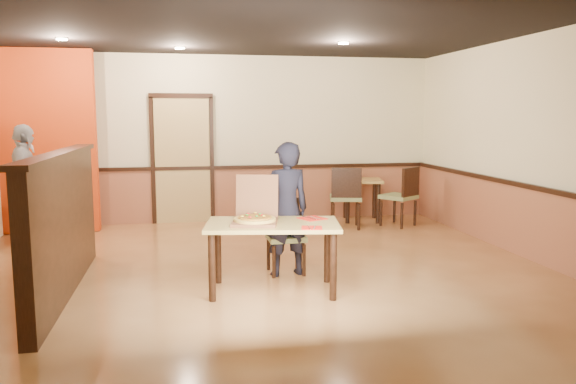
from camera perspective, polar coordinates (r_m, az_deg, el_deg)
name	(u,v)px	position (r m, az deg, el deg)	size (l,w,h in m)	color
floor	(258,277)	(6.39, -3.09, -8.60)	(7.00, 7.00, 0.00)	#C7854D
ceiling	(256,20)	(6.21, -3.28, 17.03)	(7.00, 7.00, 0.00)	black
wall_back	(230,139)	(9.62, -5.92, 5.37)	(7.00, 7.00, 0.00)	#F0EABC
wall_right	(545,149)	(7.46, 24.63, 4.00)	(7.00, 7.00, 0.00)	#F0EABC
wainscot_back	(231,195)	(9.68, -5.83, -0.26)	(7.00, 0.04, 0.90)	#9C5B3E
chair_rail_back	(231,167)	(9.60, -5.86, 2.50)	(7.00, 0.06, 0.06)	black
wainscot_right	(538,226)	(7.55, 24.03, -3.20)	(0.04, 7.00, 0.90)	#9C5B3E
chair_rail_right	(539,188)	(7.47, 24.10, 0.33)	(0.06, 7.00, 0.06)	black
back_door	(183,160)	(9.57, -10.66, 3.17)	(0.90, 0.06, 2.10)	tan
booth_partition	(63,222)	(6.09, -21.88, -2.85)	(0.20, 3.10, 1.44)	black
red_accent_panel	(41,142)	(9.33, -23.76, 4.68)	(1.60, 0.20, 2.78)	#C1370D
spot_a	(62,39)	(8.08, -22.00, 14.20)	(0.14, 0.14, 0.02)	#FFEFB2
spot_b	(180,48)	(8.63, -10.95, 14.17)	(0.14, 0.14, 0.02)	#FFEFB2
spot_c	(343,43)	(7.95, 5.66, 14.83)	(0.14, 0.14, 0.02)	#FFEFB2
main_table	(273,233)	(5.74, -1.57, -4.20)	(1.45, 0.97, 0.72)	#AF924A
diner_chair	(285,232)	(6.49, -0.34, -4.13)	(0.43, 0.43, 0.84)	olive
side_chair_left	(346,195)	(8.97, 5.89, -0.32)	(0.59, 0.59, 0.99)	olive
side_chair_right	(402,194)	(9.30, 11.54, -0.20)	(0.67, 0.67, 0.97)	olive
side_table	(362,189)	(9.69, 7.49, 0.28)	(0.79, 0.79, 0.72)	#AF924A
diner	(286,209)	(6.29, -0.20, -1.77)	(0.55, 0.36, 1.51)	black
passerby	(26,185)	(8.62, -25.08, 0.67)	(0.99, 0.41, 1.68)	#9797A0
pizza_box	(255,217)	(5.71, -3.35, -2.56)	(0.55, 0.61, 0.47)	brown
pizza	(255,219)	(5.66, -3.40, -2.78)	(0.42, 0.42, 0.03)	#DDB550
napkin_near	(312,228)	(5.45, 2.43, -3.65)	(0.24, 0.24, 0.01)	red
napkin_far	(312,218)	(5.95, 2.48, -2.68)	(0.32, 0.32, 0.01)	red
condiment	(357,175)	(9.62, 7.02, 1.72)	(0.06, 0.06, 0.15)	#9C471C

